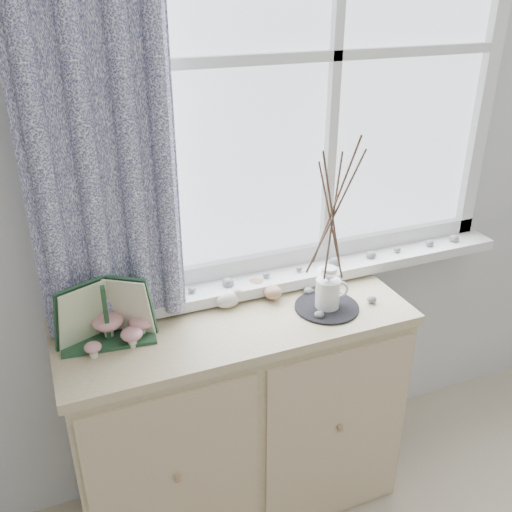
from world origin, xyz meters
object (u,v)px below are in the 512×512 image
Objects in this scene: toadstool_cluster at (119,326)px; botanical_book at (107,316)px; sideboard at (239,417)px; twig_pitcher at (333,210)px.

botanical_book is at bearing -139.51° from toadstool_cluster.
twig_pitcher reaches higher than sideboard.
twig_pitcher reaches higher than toadstool_cluster.
toadstool_cluster is at bearing -169.46° from twig_pitcher.
botanical_book is at bearing -166.82° from twig_pitcher.
botanical_book is (-0.42, -0.00, 0.54)m from sideboard.
toadstool_cluster is 0.77m from twig_pitcher.
botanical_book is at bearing -179.54° from sideboard.
sideboard is at bearing -4.00° from toadstool_cluster.
botanical_book is 0.78m from twig_pitcher.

